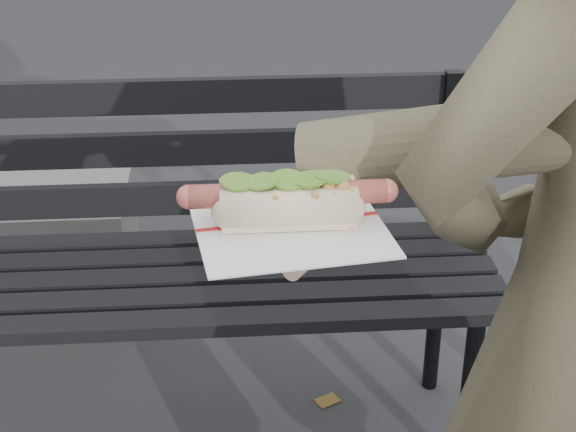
% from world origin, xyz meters
% --- Properties ---
extents(park_bench, '(1.50, 0.44, 0.88)m').
position_xyz_m(park_bench, '(-0.13, 0.98, 0.52)').
color(park_bench, black).
rests_on(park_bench, ground).
extents(held_hotdog, '(0.64, 0.31, 0.20)m').
position_xyz_m(held_hotdog, '(0.29, 0.05, 1.12)').
color(held_hotdog, '#484330').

